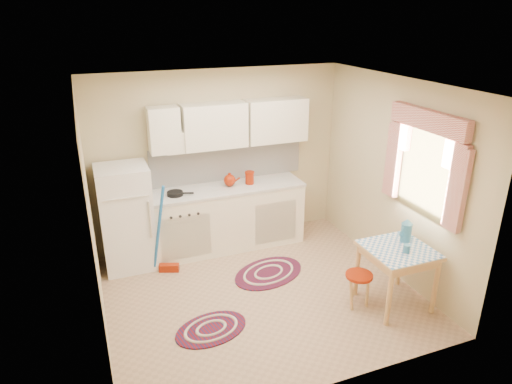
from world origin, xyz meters
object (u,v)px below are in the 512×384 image
table (395,277)px  stool (358,290)px  fridge (126,218)px  base_cabinets (224,218)px

table → stool: (-0.42, 0.11, -0.15)m
stool → fridge: bearing=141.1°
fridge → table: bearing=-36.0°
base_cabinets → table: size_ratio=3.12×
fridge → base_cabinets: bearing=2.1°
base_cabinets → table: bearing=-55.5°
base_cabinets → table: 2.49m
fridge → stool: bearing=-38.9°
fridge → base_cabinets: (1.35, 0.05, -0.26)m
stool → base_cabinets: bearing=117.1°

